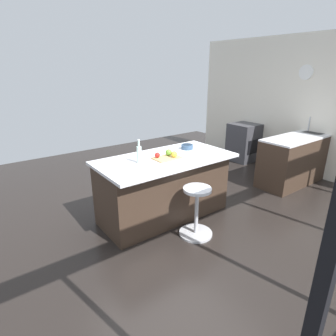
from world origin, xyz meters
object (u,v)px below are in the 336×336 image
Objects in this scene: apple_yellow at (174,154)px; apple_green at (169,152)px; apple_red at (157,155)px; stool_by_window at (196,213)px; fruit_bowl at (187,146)px; water_bottle at (139,154)px; cutting_board at (167,158)px; kitchen_island at (164,187)px; oven_range at (244,142)px.

apple_green is at bearing -83.10° from apple_yellow.
apple_red is 0.18m from apple_green.
apple_green is 0.11m from apple_yellow.
fruit_bowl reaches higher than stool_by_window.
apple_yellow is 0.49m from water_bottle.
cutting_board is at bearing 20.70° from fruit_bowl.
apple_green is at bearing 177.51° from water_bottle.
stool_by_window is at bearing 95.05° from cutting_board.
kitchen_island is 10.57× the size of fruit_bowl.
apple_yellow is 0.46× the size of fruit_bowl.
apple_red reaches higher than oven_range.
apple_red is 0.29m from water_bottle.
oven_range is 3.24m from kitchen_island.
apple_yellow is at bearing 113.22° from kitchen_island.
fruit_bowl is (-0.48, -0.77, 0.64)m from stool_by_window.
apple_green is at bearing 18.20° from fruit_bowl.
fruit_bowl is at bearing -150.25° from apple_yellow.
apple_green reaches higher than apple_red.
apple_yellow reaches higher than kitchen_island.
apple_yellow is (-0.06, 0.15, 0.51)m from kitchen_island.
oven_range is 3.69m from water_bottle.
oven_range reaches higher than stool_by_window.
kitchen_island is at bearing 18.74° from oven_range.
water_bottle is (0.28, -0.01, 0.07)m from apple_red.
kitchen_island is 0.47m from cutting_board.
apple_green is (-0.05, 0.04, 0.52)m from kitchen_island.
kitchen_island is at bearing -167.41° from apple_red.
apple_green reaches higher than oven_range.
apple_green is 0.46m from water_bottle.
kitchen_island is 22.75× the size of apple_yellow.
water_bottle is (3.48, 1.06, 0.61)m from oven_range.
apple_green is 0.49m from fruit_bowl.
kitchen_island is at bearing -176.73° from water_bottle.
apple_red is 0.23× the size of water_bottle.
apple_green is at bearing 139.72° from kitchen_island.
stool_by_window is at bearing 29.33° from oven_range.
kitchen_island is at bearing -99.31° from cutting_board.
apple_green is 0.49× the size of fruit_bowl.
kitchen_island is 6.10× the size of water_bottle.
cutting_board is at bearing 151.12° from apple_red.
oven_range is at bearing -150.67° from stool_by_window.
stool_by_window is (-0.04, 0.66, -0.15)m from kitchen_island.
apple_yellow is at bearing 96.90° from apple_green.
kitchen_island is (3.07, 1.04, 0.03)m from oven_range.
apple_yellow is 0.27× the size of water_bottle.
apple_yellow reaches higher than cutting_board.
fruit_bowl is at bearing -167.89° from apple_red.
apple_yellow is 0.52m from fruit_bowl.
apple_yellow is (-0.08, 0.06, 0.05)m from cutting_board.
fruit_bowl reaches higher than kitchen_island.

